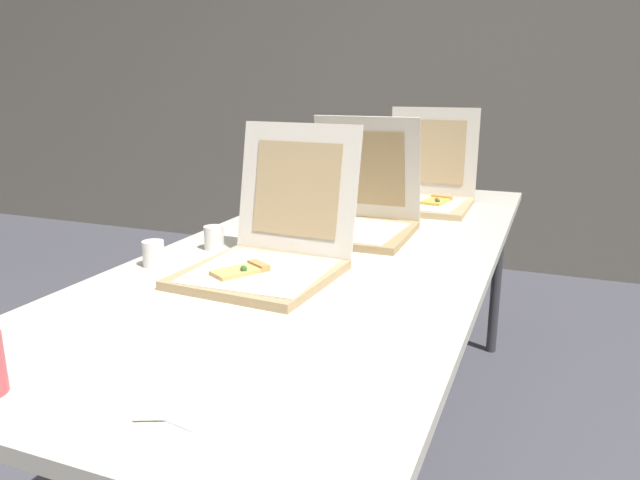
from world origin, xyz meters
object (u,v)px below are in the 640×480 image
Objects in this scene: pizza_box_front at (268,254)px; pizza_box_back at (425,193)px; napkin_pile at (185,401)px; table at (334,260)px; cup_white_near_left at (153,254)px; pizza_box_middle at (357,217)px; cup_white_near_center at (214,238)px.

pizza_box_back is at bearing 82.30° from pizza_box_front.
table is at bearing 96.23° from napkin_pile.
pizza_box_back is at bearing 64.04° from cup_white_near_left.
pizza_box_middle is at bearing 94.50° from napkin_pile.
pizza_box_middle is 0.98× the size of pizza_box_back.
pizza_box_front is at bearing -30.28° from cup_white_near_center.
pizza_box_front is 0.29m from cup_white_near_center.
napkin_pile is (0.08, -1.07, -0.05)m from pizza_box_middle.
pizza_box_front is 1.19× the size of pizza_box_back.
pizza_box_front reaches higher than cup_white_near_left.
pizza_box_middle reaches higher than cup_white_near_center.
cup_white_near_left is (-0.31, -0.06, -0.02)m from pizza_box_front.
pizza_box_back is 1.14m from cup_white_near_left.
cup_white_near_left is at bearing -116.46° from pizza_box_back.
cup_white_near_center is (-0.32, -0.33, -0.02)m from pizza_box_middle.
pizza_box_back is 2.34× the size of napkin_pile.
cup_white_near_center and cup_white_near_left have the same top height.
pizza_box_middle is (0.08, 0.47, 0.00)m from pizza_box_front.
napkin_pile is at bearing -71.41° from pizza_box_front.
pizza_box_back is at bearing 79.03° from table.
cup_white_near_center reaches higher than table.
pizza_box_back is (0.13, 0.66, 0.10)m from table.
pizza_box_back is at bearing 62.07° from cup_white_near_center.
napkin_pile is (0.16, -0.60, -0.05)m from pizza_box_front.
pizza_box_front reaches higher than table.
pizza_box_middle reaches higher than cup_white_near_left.
pizza_box_back reaches higher than napkin_pile.
napkin_pile is (0.41, -0.75, -0.03)m from cup_white_near_center.
pizza_box_back is 5.44× the size of cup_white_near_left.
pizza_box_middle is 2.30× the size of napkin_pile.
pizza_box_back is 5.44× the size of cup_white_near_center.
cup_white_near_left is at bearing -135.46° from table.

